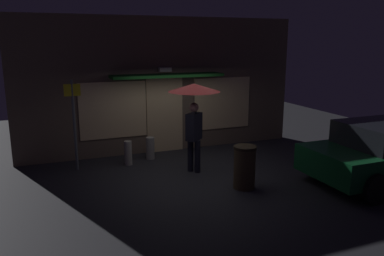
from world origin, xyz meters
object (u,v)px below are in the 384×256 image
sidewalk_bollard (150,148)px  trash_bin (244,167)px  person_with_umbrella (194,101)px  street_sign_post (74,120)px  sidewalk_bollard_2 (128,153)px

sidewalk_bollard → trash_bin: size_ratio=0.64×
person_with_umbrella → sidewalk_bollard: size_ratio=3.59×
street_sign_post → sidewalk_bollard: size_ratio=3.71×
street_sign_post → sidewalk_bollard_2: size_ratio=3.54×
street_sign_post → trash_bin: bearing=-38.3°
sidewalk_bollard → trash_bin: 3.20m
person_with_umbrella → trash_bin: bearing=-106.2°
street_sign_post → sidewalk_bollard_2: 1.65m
person_with_umbrella → sidewalk_bollard_2: bearing=101.0°
person_with_umbrella → street_sign_post: 3.06m
street_sign_post → sidewalk_bollard: (2.00, 0.20, -1.01)m
person_with_umbrella → trash_bin: size_ratio=2.30×
sidewalk_bollard_2 → trash_bin: bearing=-51.2°
person_with_umbrella → sidewalk_bollard_2: person_with_umbrella is taller
person_with_umbrella → sidewalk_bollard: 2.21m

